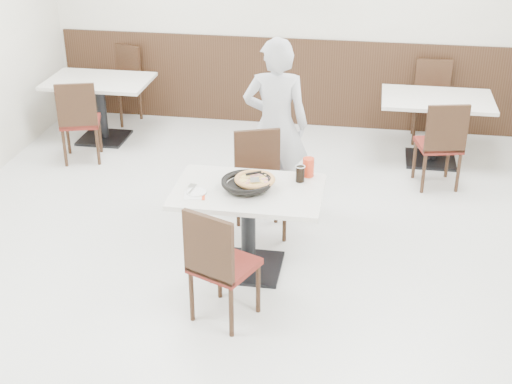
% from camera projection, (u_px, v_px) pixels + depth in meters
% --- Properties ---
extents(floor, '(7.00, 7.00, 0.00)m').
position_uv_depth(floor, '(241.00, 267.00, 6.08)').
color(floor, beige).
rests_on(floor, ground).
extents(wall_back, '(6.00, 0.04, 2.80)m').
position_uv_depth(wall_back, '(293.00, 13.00, 8.55)').
color(wall_back, beige).
rests_on(wall_back, floor).
extents(wainscot_back, '(5.90, 0.03, 1.10)m').
position_uv_depth(wainscot_back, '(291.00, 82.00, 8.91)').
color(wainscot_back, black).
rests_on(wainscot_back, floor).
extents(main_table, '(1.27, 0.90, 0.75)m').
position_uv_depth(main_table, '(248.00, 230.00, 5.89)').
color(main_table, beige).
rests_on(main_table, floor).
extents(chair_near, '(0.55, 0.55, 0.95)m').
position_uv_depth(chair_near, '(225.00, 263.00, 5.25)').
color(chair_near, black).
rests_on(chair_near, floor).
extents(chair_far, '(0.54, 0.54, 0.95)m').
position_uv_depth(chair_far, '(261.00, 187.00, 6.39)').
color(chair_far, black).
rests_on(chair_far, floor).
extents(trivet, '(0.14, 0.14, 0.04)m').
position_uv_depth(trivet, '(251.00, 185.00, 5.75)').
color(trivet, black).
rests_on(trivet, main_table).
extents(pizza_pan, '(0.34, 0.34, 0.01)m').
position_uv_depth(pizza_pan, '(247.00, 185.00, 5.70)').
color(pizza_pan, black).
rests_on(pizza_pan, trivet).
extents(pizza, '(0.31, 0.31, 0.02)m').
position_uv_depth(pizza, '(255.00, 181.00, 5.72)').
color(pizza, tan).
rests_on(pizza, pizza_pan).
extents(pizza_server, '(0.10, 0.11, 0.00)m').
position_uv_depth(pizza_server, '(255.00, 180.00, 5.67)').
color(pizza_server, silver).
rests_on(pizza_server, pizza).
extents(napkin, '(0.19, 0.19, 0.00)m').
position_uv_depth(napkin, '(194.00, 195.00, 5.63)').
color(napkin, silver).
rests_on(napkin, main_table).
extents(side_plate, '(0.17, 0.17, 0.01)m').
position_uv_depth(side_plate, '(196.00, 192.00, 5.66)').
color(side_plate, white).
rests_on(side_plate, napkin).
extents(fork, '(0.03, 0.15, 0.00)m').
position_uv_depth(fork, '(192.00, 190.00, 5.68)').
color(fork, silver).
rests_on(fork, side_plate).
extents(cola_glass, '(0.08, 0.08, 0.13)m').
position_uv_depth(cola_glass, '(300.00, 174.00, 5.83)').
color(cola_glass, black).
rests_on(cola_glass, main_table).
extents(red_cup, '(0.10, 0.10, 0.16)m').
position_uv_depth(red_cup, '(308.00, 167.00, 5.92)').
color(red_cup, red).
rests_on(red_cup, main_table).
extents(diner_person, '(0.65, 0.46, 1.70)m').
position_uv_depth(diner_person, '(276.00, 126.00, 6.73)').
color(diner_person, silver).
rests_on(diner_person, floor).
extents(bg_table_left, '(1.25, 0.88, 0.75)m').
position_uv_depth(bg_table_left, '(101.00, 110.00, 8.51)').
color(bg_table_left, beige).
rests_on(bg_table_left, floor).
extents(bg_chair_left_near, '(0.52, 0.52, 0.95)m').
position_uv_depth(bg_chair_left_near, '(80.00, 120.00, 7.93)').
color(bg_chair_left_near, black).
rests_on(bg_chair_left_near, floor).
extents(bg_chair_left_far, '(0.56, 0.56, 0.95)m').
position_uv_depth(bg_chair_left_far, '(119.00, 85.00, 9.05)').
color(bg_chair_left_far, black).
rests_on(bg_chair_left_far, floor).
extents(bg_table_right, '(1.27, 0.90, 0.75)m').
position_uv_depth(bg_table_right, '(434.00, 130.00, 7.93)').
color(bg_table_right, beige).
rests_on(bg_table_right, floor).
extents(bg_chair_right_near, '(0.50, 0.50, 0.95)m').
position_uv_depth(bg_chair_right_near, '(439.00, 143.00, 7.32)').
color(bg_chair_right_near, black).
rests_on(bg_chair_right_near, floor).
extents(bg_chair_right_far, '(0.42, 0.42, 0.95)m').
position_uv_depth(bg_chair_right_far, '(431.00, 103.00, 8.43)').
color(bg_chair_right_far, black).
rests_on(bg_chair_right_far, floor).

